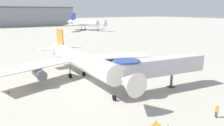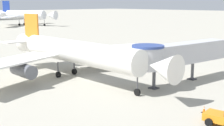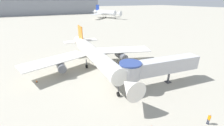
% 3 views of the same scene
% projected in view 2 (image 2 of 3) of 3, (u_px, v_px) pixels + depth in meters
% --- Properties ---
extents(ground_plane, '(800.00, 800.00, 0.00)m').
position_uv_depth(ground_plane, '(87.00, 79.00, 45.88)').
color(ground_plane, '#A8A393').
extents(main_airplane, '(33.87, 32.72, 9.25)m').
position_uv_depth(main_airplane, '(74.00, 52.00, 45.87)').
color(main_airplane, white).
rests_on(main_airplane, ground_plane).
extents(jet_bridge, '(17.44, 5.08, 5.85)m').
position_uv_depth(jet_bridge, '(176.00, 54.00, 42.81)').
color(jet_bridge, '#B7B7BC').
rests_on(jet_bridge, ground_plane).
extents(pushback_tug_orange, '(2.43, 3.42, 1.71)m').
position_uv_depth(pushback_tug_orange, '(224.00, 118.00, 28.50)').
color(pushback_tug_orange, orange).
rests_on(pushback_tug_orange, ground_plane).
extents(traffic_cone_near_nose, '(0.45, 0.45, 0.75)m').
position_uv_depth(traffic_cone_near_nose, '(204.00, 109.00, 31.95)').
color(traffic_cone_near_nose, black).
rests_on(traffic_cone_near_nose, ground_plane).
extents(background_jet_blue_tail, '(34.38, 31.23, 12.07)m').
position_uv_depth(background_jet_blue_tail, '(25.00, 15.00, 153.82)').
color(background_jet_blue_tail, silver).
rests_on(background_jet_blue_tail, ground_plane).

